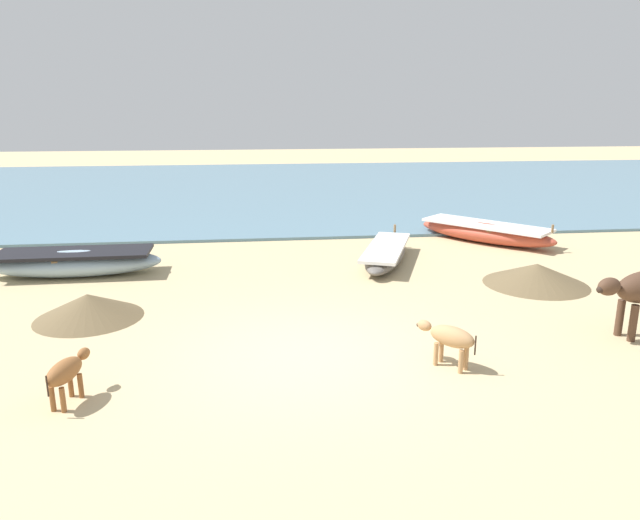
{
  "coord_description": "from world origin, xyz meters",
  "views": [
    {
      "loc": [
        -0.72,
        -7.96,
        3.58
      ],
      "look_at": [
        0.57,
        3.13,
        0.6
      ],
      "focal_mm": 33.04,
      "sensor_mm": 36.0,
      "label": 1
    }
  ],
  "objects_px": {
    "fishing_boat_2": "(386,253)",
    "calf_near_brown": "(66,372)",
    "fishing_boat_1": "(75,262)",
    "calf_far_tan": "(450,338)",
    "fishing_boat_3": "(486,232)"
  },
  "relations": [
    {
      "from": "calf_near_brown",
      "to": "fishing_boat_1",
      "type": "bearing_deg",
      "value": 31.83
    },
    {
      "from": "fishing_boat_1",
      "to": "fishing_boat_2",
      "type": "relative_size",
      "value": 1.06
    },
    {
      "from": "fishing_boat_1",
      "to": "fishing_boat_2",
      "type": "distance_m",
      "value": 6.86
    },
    {
      "from": "fishing_boat_3",
      "to": "calf_near_brown",
      "type": "height_order",
      "value": "fishing_boat_3"
    },
    {
      "from": "fishing_boat_3",
      "to": "calf_far_tan",
      "type": "xyz_separation_m",
      "value": [
        -3.48,
        -7.33,
        0.16
      ]
    },
    {
      "from": "fishing_boat_2",
      "to": "fishing_boat_1",
      "type": "bearing_deg",
      "value": 113.07
    },
    {
      "from": "calf_far_tan",
      "to": "fishing_boat_1",
      "type": "bearing_deg",
      "value": 9.0
    },
    {
      "from": "fishing_boat_2",
      "to": "fishing_boat_3",
      "type": "distance_m",
      "value": 3.56
    },
    {
      "from": "fishing_boat_1",
      "to": "calf_near_brown",
      "type": "xyz_separation_m",
      "value": [
        1.49,
        -5.77,
        0.12
      ]
    },
    {
      "from": "fishing_boat_1",
      "to": "fishing_boat_2",
      "type": "bearing_deg",
      "value": -178.7
    },
    {
      "from": "fishing_boat_3",
      "to": "calf_far_tan",
      "type": "relative_size",
      "value": 4.38
    },
    {
      "from": "fishing_boat_2",
      "to": "calf_near_brown",
      "type": "bearing_deg",
      "value": 159.27
    },
    {
      "from": "fishing_boat_1",
      "to": "calf_near_brown",
      "type": "bearing_deg",
      "value": 103.61
    },
    {
      "from": "fishing_boat_2",
      "to": "calf_near_brown",
      "type": "height_order",
      "value": "fishing_boat_2"
    },
    {
      "from": "fishing_boat_2",
      "to": "fishing_boat_3",
      "type": "xyz_separation_m",
      "value": [
        3.1,
        1.75,
        0.06
      ]
    }
  ]
}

